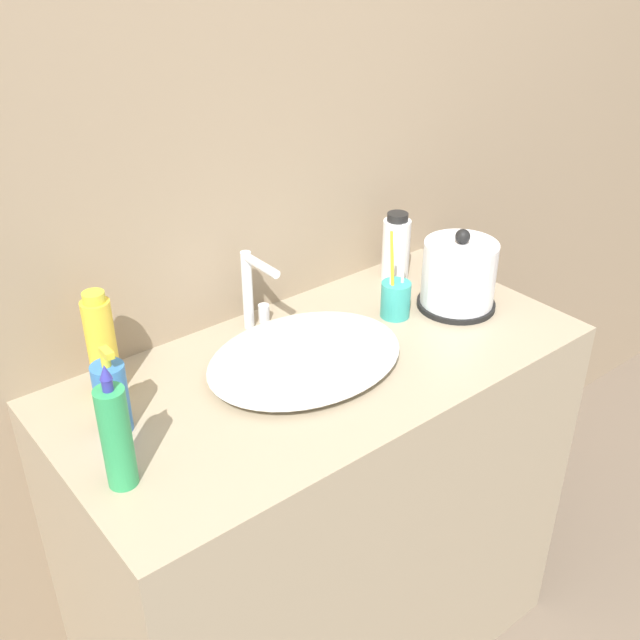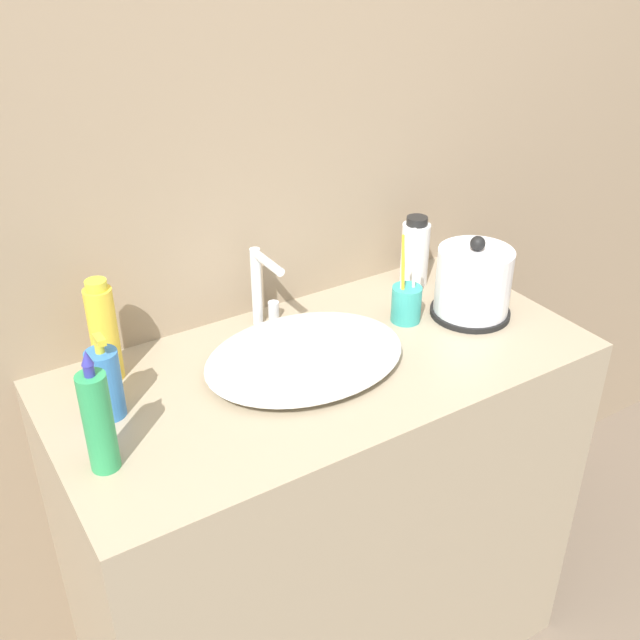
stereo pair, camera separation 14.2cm
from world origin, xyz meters
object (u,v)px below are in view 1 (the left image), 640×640
object	(u,v)px
mouthwash_bottle	(396,248)
hand_cream_bottle	(116,436)
toothbrush_cup	(396,297)
shampoo_bottle	(102,345)
lotion_bottle	(112,397)
electric_kettle	(458,278)
faucet	(253,289)

from	to	relation	value
mouthwash_bottle	hand_cream_bottle	bearing A→B (deg)	-163.15
toothbrush_cup	shampoo_bottle	distance (m)	0.62
shampoo_bottle	mouthwash_bottle	xyz separation A→B (m)	(0.73, 0.00, -0.02)
lotion_bottle	mouthwash_bottle	world-z (taller)	same
electric_kettle	toothbrush_cup	xyz separation A→B (m)	(-0.14, 0.05, -0.03)
shampoo_bottle	electric_kettle	bearing A→B (deg)	-13.77
electric_kettle	lotion_bottle	size ratio (longest dim) A/B	1.11
lotion_bottle	shampoo_bottle	world-z (taller)	shampoo_bottle
toothbrush_cup	lotion_bottle	xyz separation A→B (m)	(-0.65, 0.01, 0.02)
lotion_bottle	mouthwash_bottle	xyz separation A→B (m)	(0.77, 0.12, 0.01)
electric_kettle	mouthwash_bottle	xyz separation A→B (m)	(-0.01, 0.19, 0.01)
faucet	shampoo_bottle	world-z (taller)	shampoo_bottle
faucet	lotion_bottle	world-z (taller)	faucet
faucet	shampoo_bottle	distance (m)	0.34
toothbrush_cup	lotion_bottle	world-z (taller)	toothbrush_cup
hand_cream_bottle	mouthwash_bottle	bearing A→B (deg)	16.85
toothbrush_cup	shampoo_bottle	world-z (taller)	toothbrush_cup
faucet	mouthwash_bottle	world-z (taller)	faucet
electric_kettle	mouthwash_bottle	world-z (taller)	electric_kettle
lotion_bottle	shampoo_bottle	size ratio (longest dim) A/B	0.81
faucet	hand_cream_bottle	distance (m)	0.50
toothbrush_cup	shampoo_bottle	size ratio (longest dim) A/B	1.07
lotion_bottle	mouthwash_bottle	size ratio (longest dim) A/B	1.01
electric_kettle	toothbrush_cup	world-z (taller)	toothbrush_cup
electric_kettle	hand_cream_bottle	xyz separation A→B (m)	(-0.84, -0.06, 0.02)
toothbrush_cup	shampoo_bottle	bearing A→B (deg)	168.14
toothbrush_cup	shampoo_bottle	xyz separation A→B (m)	(-0.61, 0.13, 0.05)
electric_kettle	lotion_bottle	xyz separation A→B (m)	(-0.78, 0.07, -0.00)
shampoo_bottle	hand_cream_bottle	size ratio (longest dim) A/B	0.93
faucet	toothbrush_cup	distance (m)	0.31
toothbrush_cup	mouthwash_bottle	world-z (taller)	toothbrush_cup
electric_kettle	mouthwash_bottle	distance (m)	0.19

